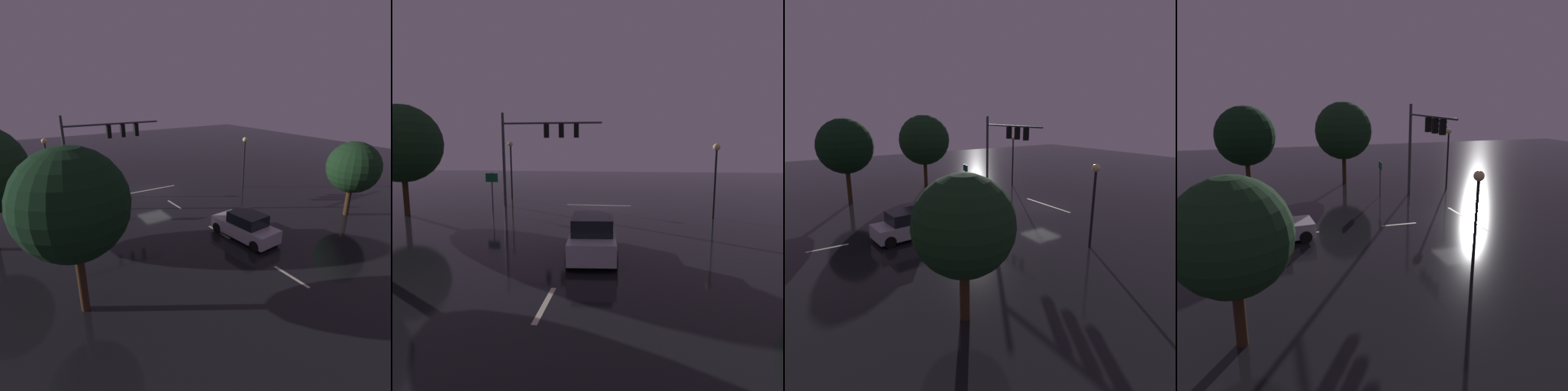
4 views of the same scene
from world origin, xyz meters
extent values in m
plane|color=black|center=(0.00, 0.00, 0.00)|extent=(80.00, 80.00, 0.00)
cylinder|color=#383A3D|center=(7.14, 0.62, 3.53)|extent=(0.22, 0.22, 7.07)
cylinder|color=#383A3D|center=(3.41, 0.62, 6.28)|extent=(7.48, 0.14, 0.14)
cube|color=black|center=(3.78, 0.62, 5.71)|extent=(0.32, 0.36, 1.00)
sphere|color=black|center=(3.78, 0.43, 6.03)|extent=(0.20, 0.20, 0.20)
sphere|color=black|center=(3.78, 0.43, 5.71)|extent=(0.20, 0.20, 0.20)
sphere|color=#19F24C|center=(3.78, 0.43, 5.39)|extent=(0.20, 0.20, 0.20)
cube|color=black|center=(2.66, 0.62, 5.71)|extent=(0.32, 0.36, 1.00)
sphere|color=black|center=(2.66, 0.43, 6.03)|extent=(0.20, 0.20, 0.20)
sphere|color=black|center=(2.66, 0.43, 5.71)|extent=(0.20, 0.20, 0.20)
sphere|color=#19F24C|center=(2.66, 0.43, 5.39)|extent=(0.20, 0.20, 0.20)
cube|color=black|center=(1.54, 0.62, 5.71)|extent=(0.32, 0.36, 1.00)
sphere|color=black|center=(1.54, 0.43, 6.03)|extent=(0.20, 0.20, 0.20)
sphere|color=black|center=(1.54, 0.43, 5.71)|extent=(0.20, 0.20, 0.20)
sphere|color=#19F24C|center=(1.54, 0.43, 5.39)|extent=(0.20, 0.20, 0.20)
cube|color=beige|center=(0.00, 4.00, 0.00)|extent=(0.16, 2.20, 0.01)
cube|color=beige|center=(0.00, 10.00, 0.00)|extent=(0.16, 2.20, 0.01)
cube|color=beige|center=(0.00, 16.00, 0.00)|extent=(0.16, 2.20, 0.01)
cube|color=beige|center=(0.00, -0.58, 0.00)|extent=(5.00, 0.16, 0.01)
cube|color=#B7B7BC|center=(-0.86, 11.49, 0.62)|extent=(2.17, 4.44, 0.80)
cube|color=black|center=(-0.87, 11.68, 1.36)|extent=(1.78, 2.23, 0.68)
cylinder|color=black|center=(0.12, 9.96, 0.34)|extent=(0.28, 0.70, 0.68)
cylinder|color=black|center=(-1.55, 9.82, 0.34)|extent=(0.28, 0.70, 0.68)
cylinder|color=black|center=(-0.16, 13.15, 0.34)|extent=(0.28, 0.70, 0.68)
cylinder|color=black|center=(-1.83, 13.01, 0.34)|extent=(0.28, 0.70, 0.68)
sphere|color=#F9EFC6|center=(-0.02, 9.43, 0.67)|extent=(0.20, 0.20, 0.20)
sphere|color=#F9EFC6|center=(-1.32, 9.32, 0.67)|extent=(0.20, 0.20, 0.20)
cylinder|color=black|center=(-7.66, 3.44, 2.16)|extent=(0.14, 0.14, 4.32)
sphere|color=#F9D88C|center=(-7.66, 3.44, 4.50)|extent=(0.44, 0.44, 0.44)
cylinder|color=black|center=(7.97, -3.11, 2.33)|extent=(0.14, 0.14, 4.65)
sphere|color=#F9D88C|center=(7.97, -3.11, 4.83)|extent=(0.44, 0.44, 0.44)
cylinder|color=#383A3D|center=(7.10, 3.06, 1.38)|extent=(0.09, 0.09, 2.76)
cube|color=#0F6033|center=(7.10, 3.06, 2.41)|extent=(0.90, 0.15, 0.60)
cylinder|color=#382314|center=(12.31, 4.86, 1.41)|extent=(0.36, 0.36, 2.83)
sphere|color=#163319|center=(12.31, 4.86, 4.72)|extent=(5.03, 5.03, 5.03)
cylinder|color=#382314|center=(-9.69, 12.67, 1.12)|extent=(0.36, 0.36, 2.24)
sphere|color=#163319|center=(-9.69, 12.67, 3.60)|extent=(3.64, 3.64, 3.64)
cylinder|color=#382314|center=(9.24, 12.95, 1.54)|extent=(0.36, 0.36, 3.08)
sphere|color=black|center=(9.24, 12.95, 4.76)|extent=(4.46, 4.46, 4.46)
camera|label=1|loc=(11.18, 24.62, 8.90)|focal=28.53mm
camera|label=2|loc=(-2.27, 24.40, 4.33)|focal=29.76mm
camera|label=3|loc=(-18.90, 17.81, 7.31)|focal=30.00mm
camera|label=4|loc=(-20.83, 11.57, 7.53)|focal=35.01mm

